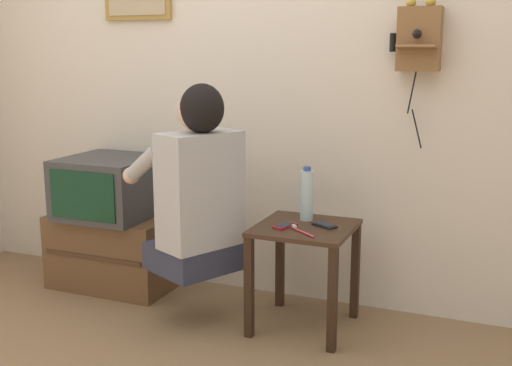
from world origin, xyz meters
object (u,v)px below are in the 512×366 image
(water_bottle, at_px, (307,195))
(toothbrush, at_px, (302,231))
(cell_phone_held, at_px, (285,226))
(cell_phone_spare, at_px, (325,225))
(television, at_px, (110,187))
(person, at_px, (197,186))
(wall_phone_antique, at_px, (419,38))

(water_bottle, xyz_separation_m, toothbrush, (0.05, -0.23, -0.12))
(cell_phone_held, xyz_separation_m, water_bottle, (0.05, 0.17, 0.12))
(cell_phone_spare, height_order, water_bottle, water_bottle)
(cell_phone_spare, height_order, toothbrush, toothbrush)
(television, xyz_separation_m, cell_phone_held, (1.14, -0.17, -0.07))
(water_bottle, bearing_deg, television, -179.98)
(person, height_order, television, person)
(wall_phone_antique, height_order, cell_phone_held, wall_phone_antique)
(cell_phone_held, relative_size, toothbrush, 0.92)
(person, bearing_deg, cell_phone_held, -49.19)
(water_bottle, bearing_deg, cell_phone_held, -107.93)
(television, relative_size, cell_phone_held, 3.74)
(television, xyz_separation_m, water_bottle, (1.19, 0.00, 0.06))
(person, bearing_deg, cell_phone_spare, -45.95)
(toothbrush, bearing_deg, person, 133.08)
(cell_phone_held, distance_m, toothbrush, 0.12)
(wall_phone_antique, height_order, water_bottle, wall_phone_antique)
(water_bottle, relative_size, toothbrush, 1.85)
(television, bearing_deg, cell_phone_held, -8.31)
(wall_phone_antique, distance_m, toothbrush, 1.09)
(person, relative_size, cell_phone_held, 6.87)
(cell_phone_held, xyz_separation_m, toothbrush, (0.11, -0.06, 0.00))
(toothbrush, bearing_deg, water_bottle, 50.54)
(cell_phone_held, xyz_separation_m, cell_phone_spare, (0.18, 0.08, 0.00))
(person, distance_m, water_bottle, 0.55)
(person, distance_m, toothbrush, 0.56)
(television, relative_size, water_bottle, 1.86)
(wall_phone_antique, relative_size, toothbrush, 4.84)
(television, bearing_deg, person, -21.25)
(wall_phone_antique, bearing_deg, cell_phone_spare, -140.49)
(cell_phone_held, height_order, water_bottle, water_bottle)
(person, xyz_separation_m, television, (-0.72, 0.28, -0.12))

